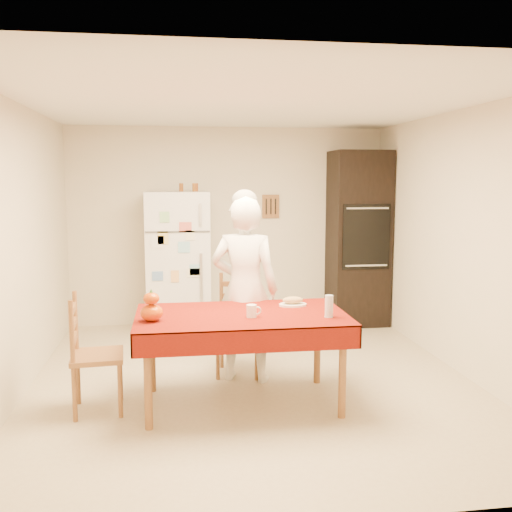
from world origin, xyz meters
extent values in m
plane|color=tan|center=(0.00, 0.00, 0.00)|extent=(4.50, 4.50, 0.00)
cube|color=beige|center=(0.00, 2.25, 1.25)|extent=(4.00, 0.02, 2.50)
cube|color=beige|center=(0.00, -2.25, 1.25)|extent=(4.00, 0.02, 2.50)
cube|color=beige|center=(-2.00, 0.00, 1.25)|extent=(0.02, 4.50, 2.50)
cube|color=beige|center=(2.00, 0.00, 1.25)|extent=(0.02, 4.50, 2.50)
cube|color=white|center=(0.00, 0.00, 2.50)|extent=(4.00, 4.50, 0.02)
cube|color=brown|center=(0.55, 2.23, 1.50)|extent=(0.22, 0.02, 0.30)
cube|color=white|center=(-0.65, 1.88, 0.85)|extent=(0.75, 0.70, 1.70)
cube|color=silver|center=(-0.39, 1.51, 1.45)|extent=(0.03, 0.03, 0.25)
cube|color=silver|center=(-0.39, 1.51, 0.70)|extent=(0.03, 0.03, 0.60)
cube|color=black|center=(1.63, 1.93, 1.10)|extent=(0.70, 0.60, 2.20)
cube|color=black|center=(1.63, 1.62, 1.15)|extent=(0.59, 0.02, 0.80)
cylinder|color=brown|center=(-0.90, -0.92, 0.35)|extent=(0.06, 0.06, 0.71)
cylinder|color=brown|center=(-0.90, -0.14, 0.35)|extent=(0.06, 0.06, 0.71)
cylinder|color=brown|center=(0.58, -0.92, 0.35)|extent=(0.06, 0.06, 0.71)
cylinder|color=brown|center=(0.58, -0.14, 0.35)|extent=(0.06, 0.06, 0.71)
cube|color=brown|center=(-0.16, -0.53, 0.73)|extent=(1.60, 0.90, 0.04)
cube|color=#520C04|center=(-0.16, -0.53, 0.76)|extent=(1.70, 1.00, 0.01)
cylinder|color=brown|center=(-0.31, 0.07, 0.21)|extent=(0.04, 0.04, 0.43)
cylinder|color=brown|center=(-0.25, 0.40, 0.21)|extent=(0.04, 0.04, 0.43)
cylinder|color=brown|center=(0.04, 0.00, 0.21)|extent=(0.04, 0.04, 0.43)
cylinder|color=brown|center=(0.11, 0.33, 0.21)|extent=(0.04, 0.04, 0.43)
cube|color=brown|center=(-0.10, 0.20, 0.45)|extent=(0.49, 0.47, 0.04)
cube|color=brown|center=(-0.07, 0.37, 0.70)|extent=(0.36, 0.10, 0.50)
cylinder|color=brown|center=(-1.13, -0.68, 0.21)|extent=(0.04, 0.04, 0.43)
cylinder|color=brown|center=(-1.47, -0.70, 0.21)|extent=(0.04, 0.04, 0.43)
cylinder|color=brown|center=(-1.16, -0.32, 0.21)|extent=(0.04, 0.04, 0.43)
cylinder|color=brown|center=(-1.50, -0.35, 0.21)|extent=(0.04, 0.04, 0.43)
cube|color=brown|center=(-1.31, -0.51, 0.45)|extent=(0.43, 0.45, 0.04)
cube|color=brown|center=(-1.48, -0.52, 0.70)|extent=(0.06, 0.36, 0.50)
imported|color=white|center=(-0.06, 0.04, 0.85)|extent=(0.71, 0.57, 1.70)
cylinder|color=white|center=(-0.10, -0.66, 0.81)|extent=(0.08, 0.08, 0.10)
ellipsoid|color=#C64804|center=(-0.87, -0.67, 0.83)|extent=(0.17, 0.17, 0.13)
ellipsoid|color=#D14E04|center=(-0.87, -0.67, 0.94)|extent=(0.12, 0.12, 0.09)
cylinder|color=silver|center=(0.51, -0.75, 0.85)|extent=(0.07, 0.07, 0.18)
cylinder|color=white|center=(0.31, -0.30, 0.77)|extent=(0.24, 0.24, 0.02)
ellipsoid|color=#97704A|center=(0.31, -0.30, 0.81)|extent=(0.18, 0.10, 0.06)
cylinder|color=brown|center=(-0.59, 1.93, 1.75)|extent=(0.05, 0.05, 0.10)
cylinder|color=#90511A|center=(-0.44, 1.93, 1.75)|extent=(0.05, 0.05, 0.10)
cylinder|color=brown|center=(-0.42, 1.93, 1.75)|extent=(0.05, 0.05, 0.10)
camera|label=1|loc=(-0.69, -5.02, 1.84)|focal=40.00mm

